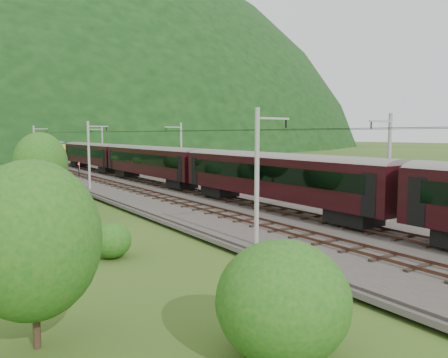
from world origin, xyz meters
TOP-DOWN VIEW (x-y plane):
  - ground at (0.00, 0.00)m, footprint 600.00×600.00m
  - railbed at (0.00, 10.00)m, footprint 14.00×220.00m
  - track_left at (-2.40, 10.00)m, footprint 2.40×220.00m
  - track_right at (2.40, 10.00)m, footprint 2.40×220.00m
  - catenary_left at (-6.12, 32.00)m, footprint 2.54×192.28m
  - catenary_right at (6.12, 32.00)m, footprint 2.54×192.28m
  - overhead_wires at (0.00, 10.00)m, footprint 4.83×198.00m
  - train at (2.40, 7.93)m, footprint 3.27×181.44m
  - hazard_post_near at (-0.51, 65.78)m, footprint 0.16×0.16m
  - hazard_post_far at (0.40, 59.74)m, footprint 0.15×0.15m
  - signal at (-3.43, 46.34)m, footprint 0.23×0.23m
  - vegetation_left at (-14.73, 14.12)m, footprint 13.50×146.22m
  - vegetation_right at (13.24, 13.06)m, footprint 4.46×93.80m

SIDE VIEW (x-z plane):
  - ground at x=0.00m, z-range 0.00..0.00m
  - railbed at x=0.00m, z-range 0.00..0.30m
  - track_left at x=-2.40m, z-range 0.24..0.51m
  - track_right at x=2.40m, z-range 0.24..0.51m
  - vegetation_right at x=13.24m, z-range -0.13..2.13m
  - hazard_post_far at x=0.40m, z-range 0.30..1.73m
  - hazard_post_near at x=-0.51m, z-range 0.30..1.77m
  - signal at x=-3.43m, z-range 0.48..2.60m
  - vegetation_left at x=-14.73m, z-range -0.91..6.06m
  - train at x=2.40m, z-range 0.98..6.67m
  - catenary_left at x=-6.12m, z-range 0.50..8.50m
  - catenary_right at x=6.12m, z-range 0.50..8.50m
  - overhead_wires at x=0.00m, z-range 7.08..7.12m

